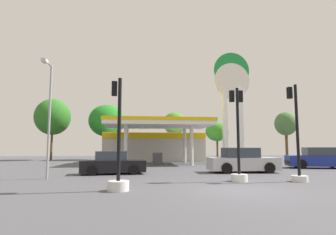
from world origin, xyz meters
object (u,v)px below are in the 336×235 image
Objects in this scene: tree_0 at (53,117)px; station_pole_sign at (232,93)px; car_1 at (318,159)px; tree_1 at (107,121)px; tree_3 at (217,132)px; car_0 at (113,164)px; traffic_signal_0 at (298,153)px; traffic_signal_2 at (118,164)px; tree_2 at (174,123)px; tree_4 at (286,124)px; car_2 at (242,161)px; corner_streetlamp at (49,107)px; traffic_signal_1 at (238,151)px.

station_pole_sign is at bearing -26.35° from tree_0.
tree_1 reaches higher than car_1.
station_pole_sign reaches higher than tree_3.
car_0 is (-11.28, -10.17, -6.59)m from station_pole_sign.
car_0 is 0.51× the size of tree_0.
tree_1 is (-11.49, 25.06, 3.76)m from traffic_signal_0.
tree_3 is at bearing 66.28° from traffic_signal_2.
car_1 is 0.77× the size of tree_2.
traffic_signal_2 is at bearing -69.80° from tree_0.
tree_4 is (21.88, 18.84, 4.17)m from car_0.
traffic_signal_0 is at bearing -81.36° from car_2.
tree_2 reaches higher than car_2.
tree_3 reaches higher than traffic_signal_0.
tree_4 reaches higher than corner_streetlamp.
traffic_signal_1 is 25.42m from tree_3.
car_1 is 1.04× the size of traffic_signal_0.
tree_1 is 1.14× the size of tree_2.
station_pole_sign is 16.33m from traffic_signal_0.
traffic_signal_1 reaches higher than traffic_signal_2.
tree_1 is (-10.71, 19.93, 4.39)m from car_2.
tree_2 is 1.23× the size of tree_3.
traffic_signal_0 is (0.78, -5.14, 0.63)m from car_2.
tree_0 reaches higher than traffic_signal_0.
car_0 is at bearing 40.05° from corner_streetlamp.
traffic_signal_1 is at bearing -104.20° from tree_3.
corner_streetlamp is at bearing 132.42° from traffic_signal_2.
car_2 is 0.75× the size of corner_streetlamp.
car_0 is 16.00m from car_1.
station_pole_sign is at bearing 81.84° from traffic_signal_0.
tree_1 is at bearing 109.47° from traffic_signal_1.
corner_streetlamp is at bearing -124.62° from tree_3.
car_0 is 0.64× the size of tree_2.
station_pole_sign is 20.98m from traffic_signal_2.
tree_1 is at bearing 179.69° from tree_3.
car_0 is 6.90m from traffic_signal_2.
traffic_signal_1 is at bearing -108.69° from station_pole_sign.
car_1 is at bearing -57.64° from station_pole_sign.
tree_2 reaches higher than corner_streetlamp.
car_1 is 1.13× the size of traffic_signal_2.
traffic_signal_2 is at bearing -129.49° from tree_4.
station_pole_sign is 19.61m from corner_streetlamp.
car_0 is 5.12m from corner_streetlamp.
tree_4 reaches higher than traffic_signal_2.
corner_streetlamp is (-25.02, -21.48, -1.11)m from tree_4.
car_0 is at bearing -108.36° from tree_2.
car_0 is 0.67× the size of corner_streetlamp.
traffic_signal_2 is at bearing -47.58° from corner_streetlamp.
tree_1 is (-2.37, 20.15, 4.48)m from car_0.
traffic_signal_2 is at bearing -167.02° from traffic_signal_0.
tree_4 is at bearing 56.30° from traffic_signal_1.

